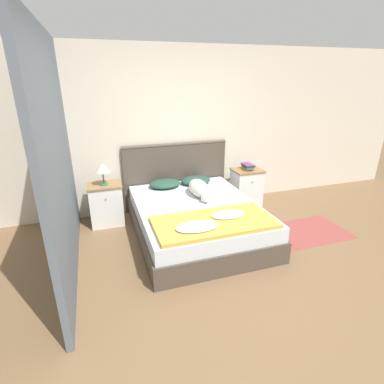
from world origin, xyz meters
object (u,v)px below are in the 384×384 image
(pillow_left, at_px, (165,184))
(bed, at_px, (197,220))
(nightstand_right, at_px, (246,187))
(book_stack, at_px, (248,166))
(nightstand_left, at_px, (106,204))
(table_lamp, at_px, (102,168))
(pillow_right, at_px, (196,180))
(dog, at_px, (199,189))

(pillow_left, bearing_deg, bed, -71.98)
(nightstand_right, bearing_deg, book_stack, 126.36)
(nightstand_left, relative_size, table_lamp, 1.96)
(nightstand_left, height_order, nightstand_right, same)
(nightstand_right, height_order, pillow_right, nightstand_right)
(nightstand_right, bearing_deg, bed, -147.21)
(table_lamp, bearing_deg, pillow_left, 3.56)
(bed, xyz_separation_m, table_lamp, (-1.16, 0.73, 0.65))
(pillow_left, bearing_deg, dog, -51.90)
(nightstand_left, relative_size, pillow_left, 1.31)
(bed, height_order, dog, dog)
(bed, xyz_separation_m, dog, (0.14, 0.28, 0.34))
(dog, relative_size, table_lamp, 2.21)
(dog, bearing_deg, nightstand_left, 160.25)
(bed, bearing_deg, pillow_right, 71.98)
(nightstand_left, xyz_separation_m, book_stack, (2.33, 0.00, 0.36))
(bed, relative_size, nightstand_left, 3.24)
(dog, bearing_deg, table_lamp, 161.17)
(pillow_left, distance_m, pillow_right, 0.51)
(pillow_right, relative_size, dog, 0.68)
(pillow_left, xyz_separation_m, table_lamp, (-0.91, -0.06, 0.35))
(pillow_right, xyz_separation_m, book_stack, (0.91, -0.03, 0.16))
(pillow_right, distance_m, table_lamp, 1.46)
(nightstand_right, distance_m, pillow_right, 0.93)
(nightstand_left, distance_m, book_stack, 2.36)
(nightstand_right, relative_size, pillow_right, 1.31)
(nightstand_right, height_order, pillow_left, nightstand_right)
(pillow_left, relative_size, table_lamp, 1.49)
(book_stack, bearing_deg, dog, -155.34)
(pillow_right, bearing_deg, nightstand_left, -178.66)
(table_lamp, bearing_deg, nightstand_right, 0.57)
(bed, distance_m, nightstand_right, 1.39)
(nightstand_right, xyz_separation_m, dog, (-1.03, -0.47, 0.26))
(pillow_left, xyz_separation_m, pillow_right, (0.51, 0.00, 0.00))
(nightstand_left, bearing_deg, dog, -19.75)
(nightstand_left, relative_size, dog, 0.88)
(nightstand_right, xyz_separation_m, book_stack, (-0.00, 0.00, 0.36))
(bed, height_order, book_stack, book_stack)
(pillow_right, bearing_deg, dog, -103.16)
(bed, bearing_deg, dog, 64.01)
(pillow_right, bearing_deg, nightstand_right, -2.10)
(table_lamp, bearing_deg, book_stack, 0.65)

